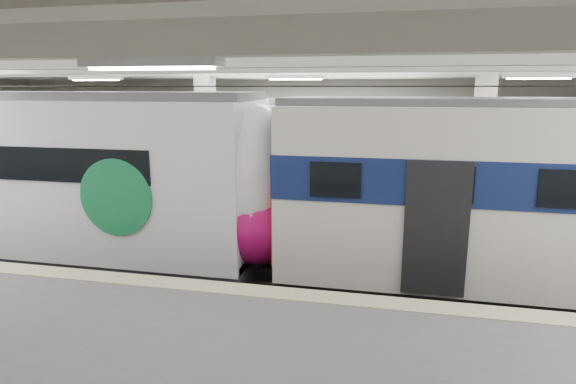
# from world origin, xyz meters

# --- Properties ---
(station_hall) EXTENTS (36.00, 24.00, 5.75)m
(station_hall) POSITION_xyz_m (0.00, -1.74, 3.24)
(station_hall) COLOR black
(station_hall) RESTS_ON ground
(modern_emu) EXTENTS (14.22, 2.94, 4.57)m
(modern_emu) POSITION_xyz_m (-5.79, -0.00, 2.25)
(modern_emu) COLOR white
(modern_emu) RESTS_ON ground
(far_train) EXTENTS (13.39, 2.90, 4.29)m
(far_train) POSITION_xyz_m (-2.28, 5.50, 2.22)
(far_train) COLOR white
(far_train) RESTS_ON ground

